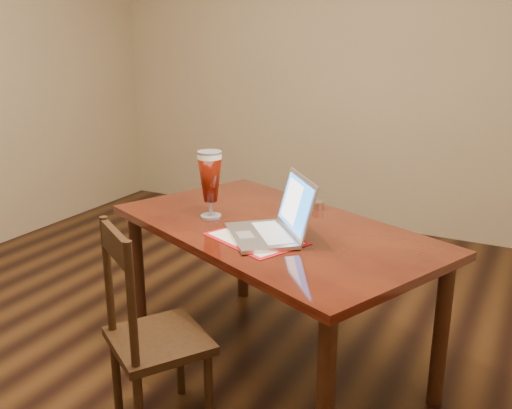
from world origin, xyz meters
The scene contains 3 objects.
ground centered at (0.00, 0.00, 0.00)m, with size 5.00×5.00×0.00m, color black.
dining_table centered at (0.32, 0.27, 0.65)m, with size 1.74×1.38×1.04m.
dining_chair centered at (0.11, -0.37, 0.42)m, with size 0.51×0.50×0.89m.
Camera 1 is at (1.41, -1.95, 1.57)m, focal length 40.00 mm.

